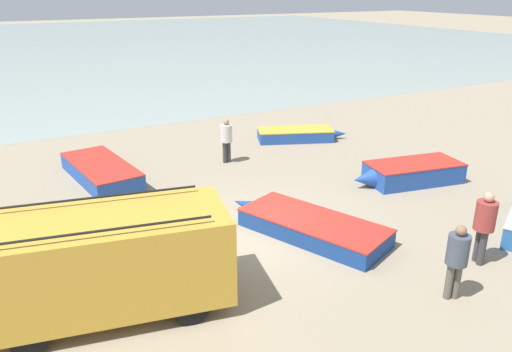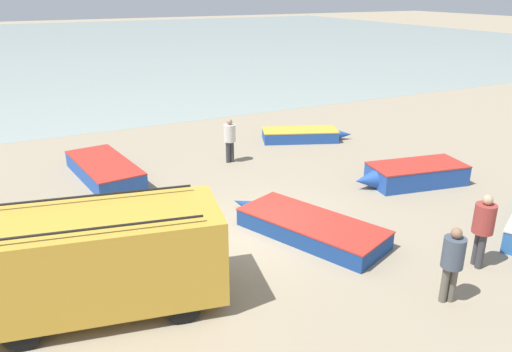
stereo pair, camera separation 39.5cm
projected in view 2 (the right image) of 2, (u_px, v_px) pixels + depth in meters
The scene contains 10 objects.
ground_plane at pixel (260, 230), 13.60m from camera, with size 200.00×200.00×0.00m, color gray.
sea_water at pixel (52, 45), 57.00m from camera, with size 120.00×80.00×0.01m, color #99A89E.
parked_van at pixel (100, 258), 9.91m from camera, with size 5.13×2.89×2.23m.
fishing_rowboat_0 at pixel (308, 227), 13.26m from camera, with size 3.00×4.83×0.49m.
fishing_rowboat_1 at pixel (103, 168), 17.38m from camera, with size 2.09×4.86×0.58m.
fishing_rowboat_2 at pixel (303, 135), 21.45m from camera, with size 3.89×2.34×0.49m.
fishing_rowboat_4 at pixel (413, 174), 16.70m from camera, with size 3.97×2.02×0.68m.
fisherman_0 at pixel (453, 258), 10.18m from camera, with size 0.45×0.45×1.71m.
fisherman_1 at pixel (483, 224), 11.48m from camera, with size 0.48×0.48×1.83m.
fisherman_3 at pixel (230, 137), 18.54m from camera, with size 0.44×0.44×1.67m.
Camera 2 is at (-5.58, -10.83, 6.21)m, focal length 35.00 mm.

